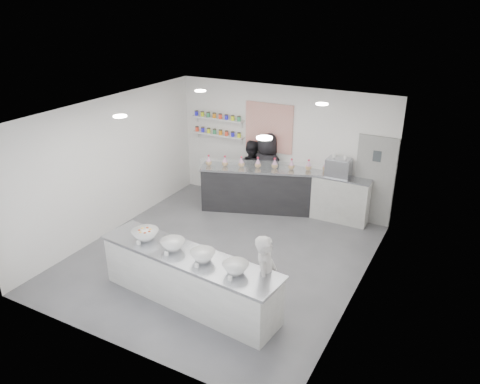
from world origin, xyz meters
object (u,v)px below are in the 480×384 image
object	(u,v)px
staff_left	(251,171)
staff_right	(267,170)
espresso_machine	(339,168)
woman_prep	(266,279)
prep_counter	(189,278)
back_bar	(274,190)
espresso_ledge	(338,198)

from	to	relation	value
staff_left	staff_right	size ratio (longest dim) A/B	0.88
espresso_machine	woman_prep	xyz separation A→B (m)	(0.12, -4.12, -0.53)
prep_counter	woman_prep	world-z (taller)	woman_prep
prep_counter	woman_prep	xyz separation A→B (m)	(1.35, 0.20, 0.30)
staff_left	back_bar	bearing A→B (deg)	155.76
staff_left	staff_right	bearing A→B (deg)	174.02
back_bar	woman_prep	world-z (taller)	woman_prep
espresso_ledge	woman_prep	distance (m)	4.13
espresso_machine	staff_left	bearing A→B (deg)	179.98
back_bar	woman_prep	bearing A→B (deg)	-87.69
espresso_ledge	espresso_machine	distance (m)	0.75
prep_counter	staff_left	bearing A→B (deg)	109.15
espresso_machine	back_bar	bearing A→B (deg)	-170.45
prep_counter	woman_prep	distance (m)	1.40
back_bar	staff_left	xyz separation A→B (m)	(-0.76, 0.25, 0.27)
espresso_machine	prep_counter	bearing A→B (deg)	-105.87
prep_counter	woman_prep	size ratio (longest dim) A/B	2.24
staff_right	espresso_ledge	bearing A→B (deg)	-171.23
back_bar	espresso_ledge	xyz separation A→B (m)	(1.52, 0.25, -0.00)
espresso_ledge	staff_right	world-z (taller)	staff_right
prep_counter	staff_left	xyz separation A→B (m)	(-1.01, 4.32, 0.35)
back_bar	woman_prep	distance (m)	4.20
espresso_machine	staff_left	world-z (taller)	staff_left
back_bar	espresso_machine	xyz separation A→B (m)	(1.48, 0.25, 0.75)
woman_prep	staff_left	world-z (taller)	staff_left
prep_counter	back_bar	world-z (taller)	back_bar
espresso_ledge	woman_prep	xyz separation A→B (m)	(0.09, -4.12, 0.22)
espresso_machine	woman_prep	distance (m)	4.16
staff_left	staff_right	world-z (taller)	staff_right
back_bar	espresso_ledge	size ratio (longest dim) A/B	2.41
espresso_ledge	staff_left	bearing A→B (deg)	179.98
espresso_machine	staff_right	size ratio (longest dim) A/B	0.29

